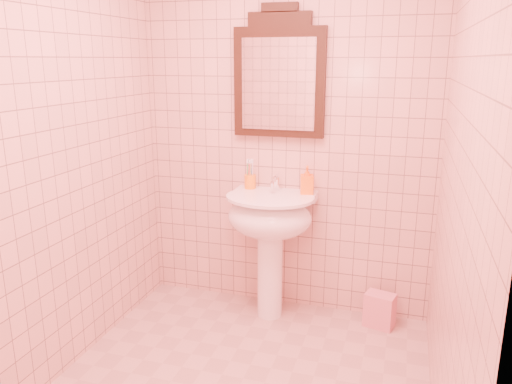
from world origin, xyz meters
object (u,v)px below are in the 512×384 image
(toothbrush_cup, at_px, (250,181))
(towel, at_px, (380,310))
(mirror, at_px, (279,77))
(soap_dispenser, at_px, (307,180))
(pedestal_sink, at_px, (270,225))

(toothbrush_cup, xyz_separation_m, towel, (0.92, -0.08, -0.80))
(mirror, bearing_deg, soap_dispenser, -18.44)
(pedestal_sink, bearing_deg, toothbrush_cup, 141.19)
(mirror, distance_m, towel, 1.68)
(mirror, distance_m, soap_dispenser, 0.70)
(towel, bearing_deg, pedestal_sink, -174.41)
(pedestal_sink, distance_m, toothbrush_cup, 0.35)
(pedestal_sink, height_order, towel, pedestal_sink)
(pedestal_sink, height_order, mirror, mirror)
(toothbrush_cup, bearing_deg, soap_dispenser, -2.64)
(pedestal_sink, xyz_separation_m, mirror, (-0.00, 0.20, 0.96))
(mirror, height_order, towel, mirror)
(mirror, relative_size, towel, 3.67)
(soap_dispenser, height_order, towel, soap_dispenser)
(pedestal_sink, relative_size, toothbrush_cup, 4.78)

